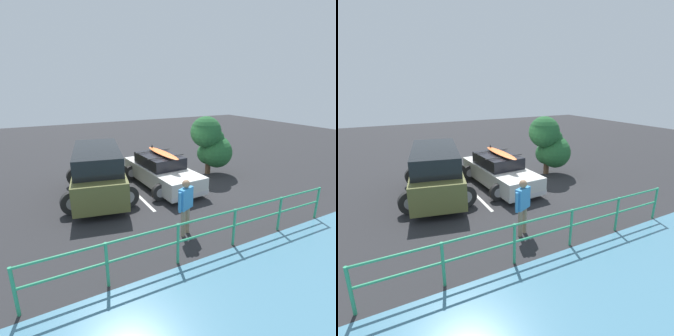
% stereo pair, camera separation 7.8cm
% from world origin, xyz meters
% --- Properties ---
extents(ground_plane, '(44.00, 44.00, 0.02)m').
position_xyz_m(ground_plane, '(0.00, 0.00, -0.01)').
color(ground_plane, '#28282B').
rests_on(ground_plane, ground).
extents(parking_stripe, '(0.12, 4.38, 0.00)m').
position_xyz_m(parking_stripe, '(1.65, 0.06, 0.00)').
color(parking_stripe, silver).
rests_on(parking_stripe, ground).
extents(sedan_car, '(2.49, 4.50, 1.62)m').
position_xyz_m(sedan_car, '(0.31, 0.02, 0.64)').
color(sedan_car, silver).
rests_on(sedan_car, ground).
extents(suv_car, '(3.17, 4.99, 1.93)m').
position_xyz_m(suv_car, '(2.98, -0.09, 0.99)').
color(suv_car, brown).
rests_on(suv_car, ground).
extents(person_bystander, '(0.60, 0.38, 1.69)m').
position_xyz_m(person_bystander, '(1.47, 3.96, 1.01)').
color(person_bystander, gray).
rests_on(person_bystander, ground).
extents(railing_fence, '(8.65, 0.19, 1.07)m').
position_xyz_m(railing_fence, '(1.45, 5.02, 0.71)').
color(railing_fence, '#2D9366').
rests_on(railing_fence, ground).
extents(bush_near_left, '(2.14, 1.68, 2.86)m').
position_xyz_m(bush_near_left, '(-2.45, -0.12, 1.56)').
color(bush_near_left, brown).
rests_on(bush_near_left, ground).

